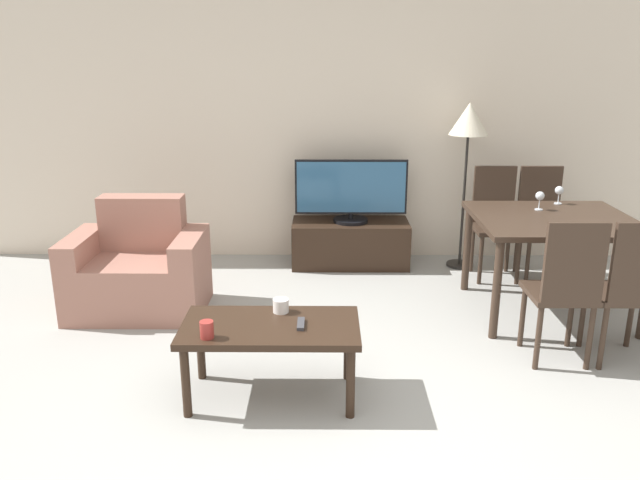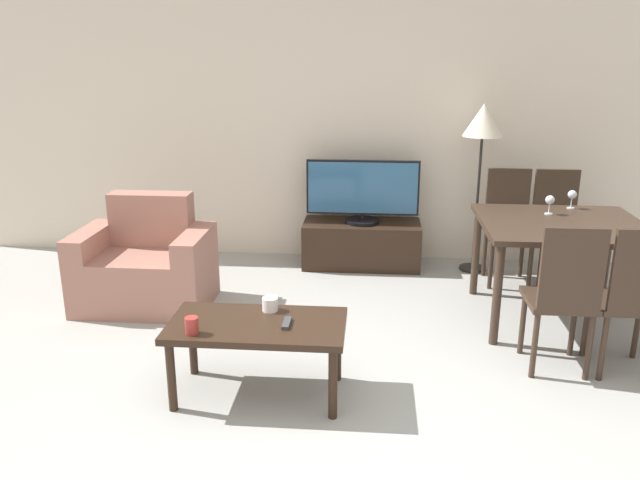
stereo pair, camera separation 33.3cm
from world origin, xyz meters
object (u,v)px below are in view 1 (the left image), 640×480
Objects in this scene: cup_colored_far at (281,306)px; wine_glass_center at (559,192)px; dining_chair_near_right at (630,286)px; remote_primary at (301,324)px; dining_chair_near at (565,285)px; floor_lamp at (469,126)px; tv_stand at (350,243)px; wine_glass_left at (540,197)px; dining_table at (553,228)px; tv at (351,191)px; cup_white_near at (207,330)px; dining_chair_far at (541,217)px; coffee_table at (271,333)px; armchair at (139,272)px; dining_chair_far_left at (495,217)px.

wine_glass_center reaches higher than cup_colored_far.
dining_chair_near_right is 6.49× the size of remote_primary.
dining_chair_near is 1.70m from remote_primary.
floor_lamp is at bearing 133.09° from wine_glass_center.
wine_glass_left is at bearing -32.12° from tv_stand.
wine_glass_center is at bearing 91.26° from dining_chair_near_right.
dining_table is 0.49m from wine_glass_center.
tv is 2.26m from cup_colored_far.
wine_glass_center is at bearing 36.39° from cup_white_near.
floor_lamp is (-0.64, 0.23, 0.76)m from dining_chair_far.
dining_chair_near_right reaches higher than coffee_table.
dining_chair_near_right is at bearing -90.00° from dining_chair_far.
cup_colored_far is (-1.76, -0.25, -0.04)m from dining_chair_near.
armchair is at bearing 136.60° from cup_colored_far.
cup_colored_far is (-0.50, -2.19, -0.21)m from tv.
tv reaches higher than dining_chair_far.
dining_table is at bearing -76.42° from dining_chair_far_left.
wine_glass_left is (-0.25, 1.06, 0.32)m from dining_chair_near_right.
dining_chair_near and dining_chair_far have the same top height.
remote_primary is at bearing -45.02° from armchair.
dining_chair_far is 10.38× the size of cup_colored_far.
dining_chair_far_left reaches higher than armchair.
dining_table is 7.72× the size of remote_primary.
floor_lamp is 1.00m from wine_glass_center.
remote_primary is (-1.40, -2.35, -0.83)m from floor_lamp.
dining_chair_near reaches higher than coffee_table.
floor_lamp is at bearing 135.06° from dining_chair_far_left.
dining_chair_near_right is (1.67, -1.95, 0.33)m from tv_stand.
floor_lamp reaches higher than wine_glass_center.
dining_chair_near is 10.38× the size of cup_colored_far.
dining_chair_far is at bearing 86.25° from wine_glass_center.
floor_lamp is 1.04m from wine_glass_left.
cup_white_near is 0.66× the size of wine_glass_center.
dining_chair_near is at bearing -56.99° from tv.
dining_chair_far is 0.64× the size of floor_lamp.
dining_chair_near reaches higher than wine_glass_center.
armchair is at bearing -173.27° from wine_glass_center.
dining_table is 0.77× the size of floor_lamp.
tv is at bearing 71.04° from cup_white_near.
remote_primary is at bearing -145.29° from dining_table.
tv reaches higher than remote_primary.
wine_glass_left is (2.29, 1.65, 0.35)m from cup_white_near.
wine_glass_left is (1.42, -0.89, 0.65)m from tv_stand.
dining_chair_far_left is at bearing -12.07° from tv_stand.
coffee_table is 10.49× the size of cup_white_near.
coffee_table is (1.13, -1.29, 0.09)m from armchair.
cup_white_near is (-0.87, -2.55, 0.30)m from tv_stand.
dining_chair_far is (0.20, 0.84, -0.13)m from dining_table.
dining_table is 1.19× the size of dining_chair_far.
dining_chair_far is 6.67× the size of wine_glass_center.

